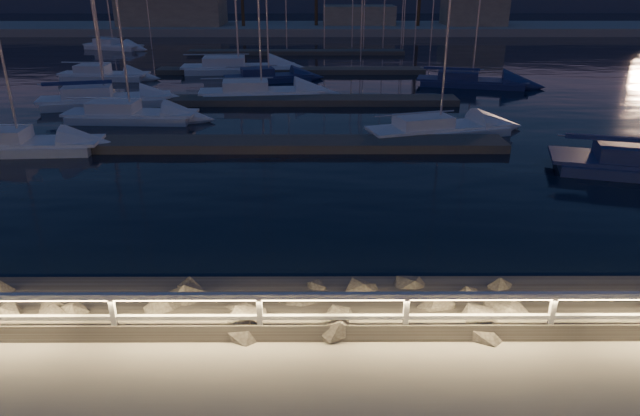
# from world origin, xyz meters

# --- Properties ---
(ground) EXTENTS (400.00, 400.00, 0.00)m
(ground) POSITION_xyz_m (0.00, 0.00, 0.00)
(ground) COLOR gray
(ground) RESTS_ON ground
(harbor_water) EXTENTS (400.00, 440.00, 0.60)m
(harbor_water) POSITION_xyz_m (0.00, 31.22, -0.97)
(harbor_water) COLOR black
(harbor_water) RESTS_ON ground
(guard_rail) EXTENTS (44.11, 0.12, 1.06)m
(guard_rail) POSITION_xyz_m (-0.07, -0.00, 0.77)
(guard_rail) COLOR silver
(guard_rail) RESTS_ON ground
(riprap) EXTENTS (34.43, 2.38, 1.26)m
(riprap) POSITION_xyz_m (-3.55, 1.62, -0.24)
(riprap) COLOR slate
(riprap) RESTS_ON ground
(floating_docks) EXTENTS (22.00, 36.00, 0.40)m
(floating_docks) POSITION_xyz_m (0.00, 32.50, -0.40)
(floating_docks) COLOR #615851
(floating_docks) RESTS_ON ground
(far_shore) EXTENTS (160.00, 14.00, 5.20)m
(far_shore) POSITION_xyz_m (-0.12, 74.05, 0.29)
(far_shore) COLOR gray
(far_shore) RESTS_ON ground
(sailboat_b) EXTENTS (7.35, 2.63, 12.31)m
(sailboat_b) POSITION_xyz_m (-11.70, 15.40, -0.18)
(sailboat_b) COLOR silver
(sailboat_b) RESTS_ON ground
(sailboat_c) EXTENTS (7.70, 4.18, 12.60)m
(sailboat_c) POSITION_xyz_m (8.19, 18.20, -0.19)
(sailboat_c) COLOR silver
(sailboat_c) RESTS_ON ground
(sailboat_e) EXTENTS (8.09, 4.05, 13.36)m
(sailboat_e) POSITION_xyz_m (-11.17, 25.27, -0.13)
(sailboat_e) COLOR silver
(sailboat_e) RESTS_ON ground
(sailboat_f) EXTENTS (7.33, 2.55, 12.30)m
(sailboat_f) POSITION_xyz_m (-8.39, 21.34, -0.18)
(sailboat_f) COLOR silver
(sailboat_f) RESTS_ON ground
(sailboat_g) EXTENTS (8.32, 3.32, 13.76)m
(sailboat_g) POSITION_xyz_m (-1.73, 27.75, -0.17)
(sailboat_g) COLOR silver
(sailboat_g) RESTS_ON ground
(sailboat_i) EXTENTS (6.90, 2.51, 11.59)m
(sailboat_i) POSITION_xyz_m (-14.53, 34.83, -0.17)
(sailboat_i) COLOR silver
(sailboat_i) RESTS_ON ground
(sailboat_j) EXTENTS (6.92, 3.53, 11.36)m
(sailboat_j) POSITION_xyz_m (-1.71, 33.94, -0.20)
(sailboat_j) COLOR navy
(sailboat_j) RESTS_ON ground
(sailboat_k) EXTENTS (9.47, 3.48, 15.75)m
(sailboat_k) POSITION_xyz_m (-4.61, 38.23, -0.13)
(sailboat_k) COLOR silver
(sailboat_k) RESTS_ON ground
(sailboat_l) EXTENTS (8.13, 4.17, 13.25)m
(sailboat_l) POSITION_xyz_m (13.26, 32.05, -0.20)
(sailboat_l) COLOR navy
(sailboat_l) RESTS_ON ground
(sailboat_m) EXTENTS (6.95, 4.15, 11.53)m
(sailboat_m) POSITION_xyz_m (-20.17, 54.05, -0.18)
(sailboat_m) COLOR silver
(sailboat_m) RESTS_ON ground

